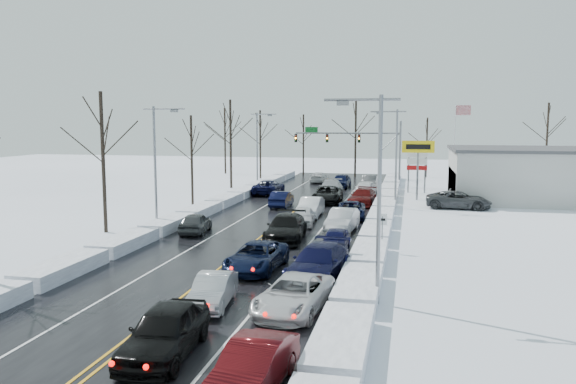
% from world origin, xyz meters
% --- Properties ---
extents(ground, '(160.00, 160.00, 0.00)m').
position_xyz_m(ground, '(0.00, 0.00, 0.00)').
color(ground, white).
rests_on(ground, ground).
extents(road_surface, '(14.00, 84.00, 0.01)m').
position_xyz_m(road_surface, '(0.00, 2.00, 0.01)').
color(road_surface, black).
rests_on(road_surface, ground).
extents(snow_bank_left, '(1.90, 72.00, 0.79)m').
position_xyz_m(snow_bank_left, '(-7.60, 2.00, 0.00)').
color(snow_bank_left, white).
rests_on(snow_bank_left, ground).
extents(snow_bank_right, '(1.90, 72.00, 0.79)m').
position_xyz_m(snow_bank_right, '(7.60, 2.00, 0.00)').
color(snow_bank_right, white).
rests_on(snow_bank_right, ground).
extents(traffic_signal_mast, '(13.28, 0.39, 8.00)m').
position_xyz_m(traffic_signal_mast, '(3.45, 27.99, 5.48)').
color(traffic_signal_mast, slate).
rests_on(traffic_signal_mast, ground).
extents(tires_plus_sign, '(3.20, 0.34, 6.00)m').
position_xyz_m(tires_plus_sign, '(10.50, 15.99, 4.99)').
color(tires_plus_sign, slate).
rests_on(tires_plus_sign, ground).
extents(used_vehicles_sign, '(2.20, 0.22, 4.65)m').
position_xyz_m(used_vehicles_sign, '(10.50, 22.00, 3.32)').
color(used_vehicles_sign, slate).
rests_on(used_vehicles_sign, ground).
extents(speed_limit_sign, '(0.55, 0.09, 2.35)m').
position_xyz_m(speed_limit_sign, '(8.20, -8.00, 1.63)').
color(speed_limit_sign, slate).
rests_on(speed_limit_sign, ground).
extents(flagpole, '(1.87, 1.20, 10.00)m').
position_xyz_m(flagpole, '(15.17, 30.00, 5.93)').
color(flagpole, silver).
rests_on(flagpole, ground).
extents(dealership_building, '(20.40, 12.40, 5.30)m').
position_xyz_m(dealership_building, '(23.98, 18.00, 2.66)').
color(dealership_building, '#B9BAB5').
rests_on(dealership_building, ground).
extents(streetlight_se, '(3.20, 0.25, 9.00)m').
position_xyz_m(streetlight_se, '(8.30, -18.00, 5.31)').
color(streetlight_se, slate).
rests_on(streetlight_se, ground).
extents(streetlight_ne, '(3.20, 0.25, 9.00)m').
position_xyz_m(streetlight_ne, '(8.30, 10.00, 5.31)').
color(streetlight_ne, slate).
rests_on(streetlight_ne, ground).
extents(streetlight_sw, '(3.20, 0.25, 9.00)m').
position_xyz_m(streetlight_sw, '(-8.30, -4.00, 5.31)').
color(streetlight_sw, slate).
rests_on(streetlight_sw, ground).
extents(streetlight_nw, '(3.20, 0.25, 9.00)m').
position_xyz_m(streetlight_nw, '(-8.30, 24.00, 5.31)').
color(streetlight_nw, slate).
rests_on(streetlight_nw, ground).
extents(tree_left_b, '(4.00, 4.00, 10.00)m').
position_xyz_m(tree_left_b, '(-11.50, -6.00, 6.99)').
color(tree_left_b, '#2D231C').
rests_on(tree_left_b, ground).
extents(tree_left_c, '(3.40, 3.40, 8.50)m').
position_xyz_m(tree_left_c, '(-10.50, 8.00, 5.94)').
color(tree_left_c, '#2D231C').
rests_on(tree_left_c, ground).
extents(tree_left_d, '(4.20, 4.20, 10.50)m').
position_xyz_m(tree_left_d, '(-11.20, 22.00, 7.33)').
color(tree_left_d, '#2D231C').
rests_on(tree_left_d, ground).
extents(tree_left_e, '(3.80, 3.80, 9.50)m').
position_xyz_m(tree_left_e, '(-10.80, 34.00, 6.64)').
color(tree_left_e, '#2D231C').
rests_on(tree_left_e, ground).
extents(tree_far_a, '(4.00, 4.00, 10.00)m').
position_xyz_m(tree_far_a, '(-18.00, 40.00, 6.99)').
color(tree_far_a, '#2D231C').
rests_on(tree_far_a, ground).
extents(tree_far_b, '(3.60, 3.60, 9.00)m').
position_xyz_m(tree_far_b, '(-6.00, 41.00, 6.29)').
color(tree_far_b, '#2D231C').
rests_on(tree_far_b, ground).
extents(tree_far_c, '(4.40, 4.40, 11.00)m').
position_xyz_m(tree_far_c, '(2.00, 39.00, 7.68)').
color(tree_far_c, '#2D231C').
rests_on(tree_far_c, ground).
extents(tree_far_d, '(3.40, 3.40, 8.50)m').
position_xyz_m(tree_far_d, '(12.00, 40.50, 5.94)').
color(tree_far_d, '#2D231C').
rests_on(tree_far_d, ground).
extents(tree_far_e, '(4.20, 4.20, 10.50)m').
position_xyz_m(tree_far_e, '(28.00, 41.00, 7.33)').
color(tree_far_e, '#2D231C').
rests_on(tree_far_e, ground).
extents(queued_car_0, '(2.32, 5.14, 1.71)m').
position_xyz_m(queued_car_0, '(1.81, -25.05, 0.00)').
color(queued_car_0, black).
rests_on(queued_car_0, ground).
extents(queued_car_1, '(1.90, 4.26, 1.36)m').
position_xyz_m(queued_car_1, '(1.61, -19.80, 0.00)').
color(queued_car_1, '#ADB1B6').
rests_on(queued_car_1, ground).
extents(queued_car_2, '(2.72, 5.41, 1.47)m').
position_xyz_m(queued_car_2, '(1.87, -13.73, 0.00)').
color(queued_car_2, black).
rests_on(queued_car_2, ground).
extents(queued_car_3, '(2.76, 6.01, 1.70)m').
position_xyz_m(queued_car_3, '(1.74, -5.94, 0.00)').
color(queued_car_3, black).
rests_on(queued_car_3, ground).
extents(queued_car_4, '(2.10, 4.30, 1.41)m').
position_xyz_m(queued_car_4, '(1.84, -0.38, 0.00)').
color(queued_car_4, silver).
rests_on(queued_car_4, ground).
extents(queued_car_5, '(1.69, 4.82, 1.59)m').
position_xyz_m(queued_car_5, '(1.70, 3.81, 0.00)').
color(queued_car_5, white).
rests_on(queued_car_5, ground).
extents(queued_car_6, '(3.00, 6.00, 1.63)m').
position_xyz_m(queued_car_6, '(1.93, 12.06, 0.00)').
color(queued_car_6, black).
rests_on(queued_car_6, ground).
extents(queued_car_7, '(2.70, 6.02, 1.71)m').
position_xyz_m(queued_car_7, '(1.56, 16.83, 0.00)').
color(queued_car_7, '#9EA0A6').
rests_on(queued_car_7, ground).
extents(queued_car_8, '(2.21, 4.99, 1.67)m').
position_xyz_m(queued_car_8, '(1.71, 24.95, 0.00)').
color(queued_car_8, black).
rests_on(queued_car_8, ground).
extents(queued_car_10, '(3.04, 5.52, 1.47)m').
position_xyz_m(queued_car_10, '(5.16, -19.78, 0.00)').
color(queued_car_10, silver).
rests_on(queued_car_10, ground).
extents(queued_car_11, '(3.09, 6.04, 1.68)m').
position_xyz_m(queued_car_11, '(5.37, -14.63, 0.00)').
color(queued_car_11, black).
rests_on(queued_car_11, ground).
extents(queued_car_12, '(1.65, 3.97, 1.35)m').
position_xyz_m(queued_car_12, '(5.39, -8.22, 0.00)').
color(queued_car_12, black).
rests_on(queued_car_12, ground).
extents(queued_car_13, '(2.12, 5.14, 1.65)m').
position_xyz_m(queued_car_13, '(5.08, -2.22, 0.00)').
color(queued_car_13, '#A0A3A8').
rests_on(queued_car_13, ground).
extents(queued_car_14, '(2.62, 5.10, 1.38)m').
position_xyz_m(queued_car_14, '(5.10, 3.59, 0.00)').
color(queued_car_14, black).
rests_on(queued_car_14, ground).
extents(queued_car_15, '(2.67, 5.53, 1.55)m').
position_xyz_m(queued_car_15, '(5.42, 11.29, 0.00)').
color(queued_car_15, '#490A09').
rests_on(queued_car_15, ground).
extents(queued_car_16, '(2.58, 5.19, 1.70)m').
position_xyz_m(queued_car_16, '(5.18, 17.06, 0.00)').
color(queued_car_16, silver).
rests_on(queued_car_16, ground).
extents(queued_car_17, '(1.95, 4.88, 1.58)m').
position_xyz_m(queued_car_17, '(5.14, 24.83, 0.00)').
color(queued_car_17, '#3D4042').
rests_on(queued_car_17, ground).
extents(oncoming_car_0, '(1.70, 4.57, 1.49)m').
position_xyz_m(oncoming_car_0, '(-1.88, 8.49, 0.00)').
color(oncoming_car_0, black).
rests_on(oncoming_car_0, ground).
extents(oncoming_car_1, '(2.66, 5.76, 1.60)m').
position_xyz_m(oncoming_car_1, '(-5.25, 16.92, 0.00)').
color(oncoming_car_1, black).
rests_on(oncoming_car_1, ground).
extents(oncoming_car_2, '(2.01, 4.75, 1.37)m').
position_xyz_m(oncoming_car_2, '(-1.82, 30.09, 0.00)').
color(oncoming_car_2, silver).
rests_on(oncoming_car_2, ground).
extents(oncoming_car_3, '(2.28, 4.48, 1.46)m').
position_xyz_m(oncoming_car_3, '(-5.10, -4.86, 0.00)').
color(oncoming_car_3, '#383B3D').
rests_on(oncoming_car_3, ground).
extents(parked_car_0, '(5.98, 3.08, 1.61)m').
position_xyz_m(parked_car_0, '(14.16, 10.92, 0.00)').
color(parked_car_0, '#3A3C3F').
rests_on(parked_car_0, ground).
extents(parked_car_1, '(2.28, 5.58, 1.62)m').
position_xyz_m(parked_car_1, '(17.16, 16.34, 0.00)').
color(parked_car_1, '#3A3D3F').
rests_on(parked_car_1, ground).
extents(parked_car_2, '(2.44, 4.76, 1.55)m').
position_xyz_m(parked_car_2, '(14.97, 20.77, 0.00)').
color(parked_car_2, silver).
rests_on(parked_car_2, ground).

